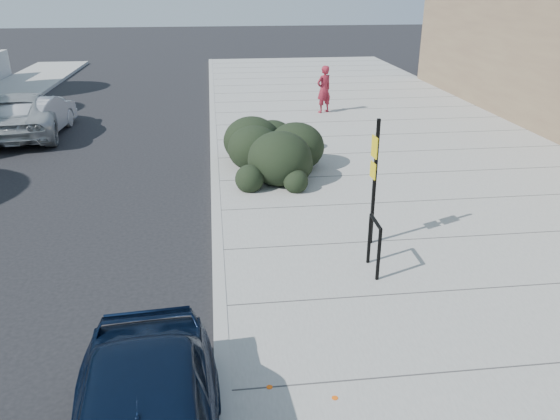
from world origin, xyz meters
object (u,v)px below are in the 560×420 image
at_px(bike_rack, 374,241).
at_px(suv_silver, 24,114).
at_px(wagon_silver, 38,116).
at_px(pedestrian, 324,89).
at_px(sign_post, 374,175).

xyz_separation_m(bike_rack, suv_silver, (-9.28, 11.24, -0.02)).
bearing_deg(wagon_silver, suv_silver, -13.86).
bearing_deg(wagon_silver, pedestrian, -167.36).
relative_size(bike_rack, pedestrian, 0.55).
bearing_deg(bike_rack, pedestrian, 83.65).
relative_size(bike_rack, wagon_silver, 0.24).
distance_m(sign_post, pedestrian, 11.73).
bearing_deg(suv_silver, wagon_silver, 155.11).
distance_m(sign_post, suv_silver, 13.94).
bearing_deg(wagon_silver, sign_post, 135.73).
bearing_deg(pedestrian, sign_post, 54.21).
relative_size(bike_rack, sign_post, 0.40).
xyz_separation_m(sign_post, wagon_silver, (-9.04, 9.97, -0.90)).
xyz_separation_m(sign_post, pedestrian, (1.36, 11.64, -0.53)).
relative_size(suv_silver, pedestrian, 2.90).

